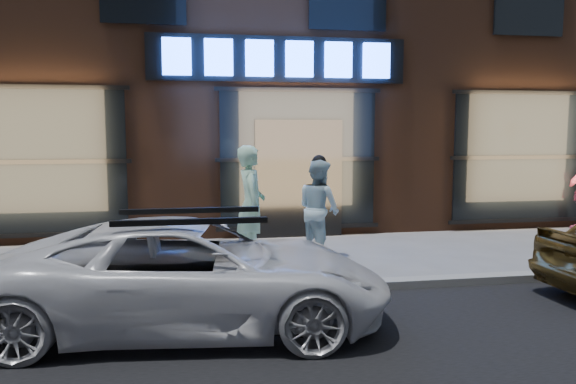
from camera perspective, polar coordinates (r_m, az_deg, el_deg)
name	(u,v)px	position (r m, az deg, el deg)	size (l,w,h in m)	color
ground	(352,290)	(7.94, 6.53, -9.85)	(90.00, 90.00, 0.00)	slate
curb	(352,286)	(7.92, 6.53, -9.43)	(60.00, 0.25, 0.12)	gray
storefront_building	(270,19)	(15.72, -1.81, 17.18)	(30.20, 8.28, 10.30)	#54301E
man_bowtie	(251,205)	(9.23, -3.77, -1.32)	(0.71, 0.47, 1.95)	#C2FFD4
man_cap	(319,209)	(9.70, 3.15, -1.69)	(0.83, 0.64, 1.70)	silver
white_suv	(191,275)	(6.39, -9.78, -8.26)	(2.03, 4.40, 1.22)	silver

